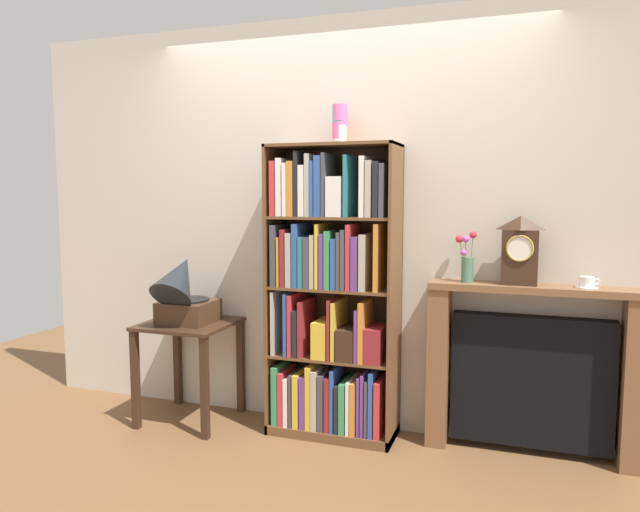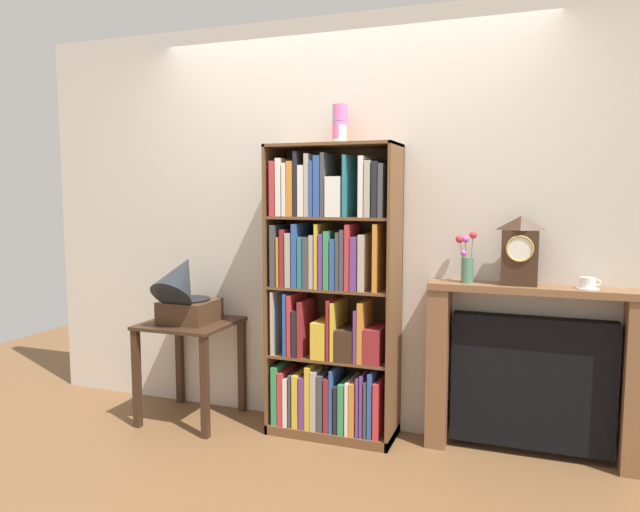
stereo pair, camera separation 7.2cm
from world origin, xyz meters
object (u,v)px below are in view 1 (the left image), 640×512
Objects in this scene: flower_vase at (467,262)px; cup_stack at (340,125)px; fireplace_mantel at (531,372)px; side_table_left at (189,344)px; mantel_clock at (520,250)px; gramophone at (183,291)px; teacup_with_saucer at (587,283)px; bookshelf at (330,301)px.

cup_stack is at bearing -178.34° from flower_vase.
cup_stack is 0.20× the size of fireplace_mantel.
mantel_clock reaches higher than side_table_left.
gramophone is at bearing -167.84° from cup_stack.
gramophone reaches higher than teacup_with_saucer.
teacup_with_saucer is (2.39, 0.17, 0.51)m from side_table_left.
flower_vase is at bearing 6.16° from bookshelf.
side_table_left is at bearing 90.00° from gramophone.
gramophone is at bearing -173.31° from fireplace_mantel.
side_table_left is 1.29× the size of gramophone.
teacup_with_saucer is at bearing 4.05° from side_table_left.
bookshelf is at bearing -176.70° from teacup_with_saucer.
side_table_left is 2.16m from mantel_clock.
cup_stack is at bearing -178.15° from fireplace_mantel.
flower_vase is at bearing 1.66° from cup_stack.
fireplace_mantel is at bearing 176.14° from teacup_with_saucer.
gramophone is 0.44× the size of fireplace_mantel.
teacup_with_saucer reaches higher than fireplace_mantel.
bookshelf is 1.15m from mantel_clock.
cup_stack is at bearing 12.16° from gramophone.
bookshelf is 1.07m from cup_stack.
cup_stack reaches higher than mantel_clock.
flower_vase is at bearing 178.81° from mantel_clock.
teacup_with_saucer is at bearing 5.52° from gramophone.
mantel_clock is at bearing 0.88° from cup_stack.
bookshelf reaches higher than mantel_clock.
teacup_with_saucer is (0.64, -0.00, -0.09)m from flower_vase.
bookshelf is 0.85m from flower_vase.
fireplace_mantel is at bearing 6.69° from gramophone.
fireplace_mantel is at bearing 2.24° from flower_vase.
flower_vase is 0.65m from teacup_with_saucer.
gramophone is 2.41m from teacup_with_saucer.
cup_stack is 0.61× the size of mantel_clock.
gramophone is at bearing -174.48° from teacup_with_saucer.
fireplace_mantel is 0.73m from flower_vase.
gramophone is 2.08m from mantel_clock.
gramophone is at bearing -173.61° from mantel_clock.
teacup_with_saucer is (2.39, 0.23, 0.14)m from gramophone.
teacup_with_saucer reaches higher than side_table_left.
cup_stack is 1.45m from gramophone.
mantel_clock is at bearing -1.19° from flower_vase.
side_table_left is at bearing -174.80° from bookshelf.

